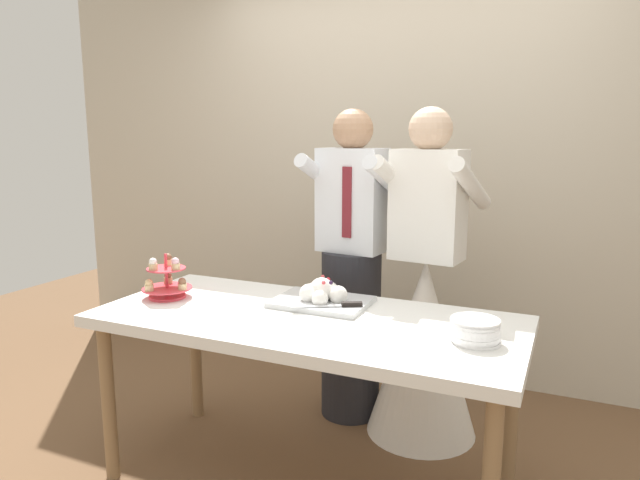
% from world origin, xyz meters
% --- Properties ---
extents(rear_wall, '(5.20, 0.10, 2.90)m').
position_xyz_m(rear_wall, '(0.00, 1.45, 1.45)').
color(rear_wall, beige).
rests_on(rear_wall, ground_plane).
extents(dessert_table, '(1.80, 0.80, 0.78)m').
position_xyz_m(dessert_table, '(0.00, 0.00, 0.70)').
color(dessert_table, white).
rests_on(dessert_table, ground_plane).
extents(cupcake_stand, '(0.23, 0.23, 0.21)m').
position_xyz_m(cupcake_stand, '(-0.71, -0.02, 0.85)').
color(cupcake_stand, '#D83F4C').
rests_on(cupcake_stand, dessert_table).
extents(main_cake_tray, '(0.42, 0.33, 0.13)m').
position_xyz_m(main_cake_tray, '(-0.00, 0.17, 0.81)').
color(main_cake_tray, silver).
rests_on(main_cake_tray, dessert_table).
extents(plate_stack, '(0.19, 0.19, 0.09)m').
position_xyz_m(plate_stack, '(0.70, -0.03, 0.82)').
color(plate_stack, white).
rests_on(plate_stack, dessert_table).
extents(person_groom, '(0.51, 0.53, 1.66)m').
position_xyz_m(person_groom, '(-0.06, 0.70, 0.75)').
color(person_groom, '#232328').
rests_on(person_groom, ground_plane).
extents(person_bride, '(0.56, 0.56, 1.66)m').
position_xyz_m(person_bride, '(0.35, 0.65, 0.58)').
color(person_bride, white).
rests_on(person_bride, ground_plane).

